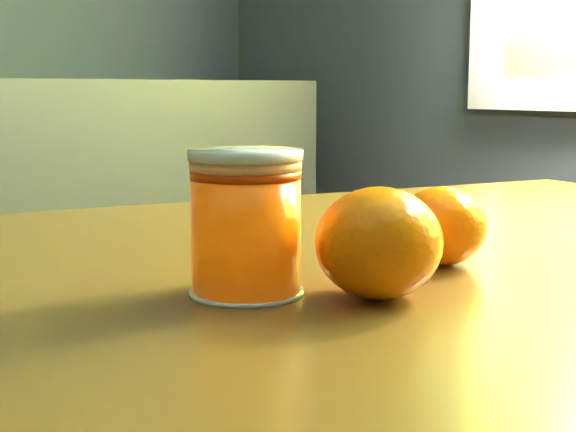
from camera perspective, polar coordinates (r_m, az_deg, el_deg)
table at (r=0.63m, az=5.92°, el=-11.71°), size 1.12×0.88×0.76m
juice_glass at (r=0.49m, az=-3.00°, el=-0.55°), size 0.07×0.07×0.09m
orange_front at (r=0.48m, az=6.46°, el=-1.92°), size 0.09×0.09×0.07m
orange_back at (r=0.58m, az=10.87°, el=-0.70°), size 0.08×0.08×0.06m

